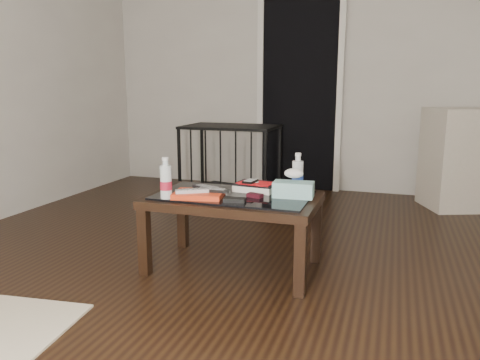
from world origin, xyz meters
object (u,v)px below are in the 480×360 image
(coffee_table, at_px, (233,205))
(textbook, at_px, (256,187))
(water_bottle_right, at_px, (298,173))
(pet_crate, at_px, (231,174))
(water_bottle_left, at_px, (166,178))
(tissue_box, at_px, (293,190))

(coffee_table, height_order, textbook, textbook)
(coffee_table, xyz_separation_m, water_bottle_right, (0.35, 0.19, 0.18))
(pet_crate, height_order, water_bottle_left, pet_crate)
(textbook, bearing_deg, tissue_box, -15.61)
(pet_crate, bearing_deg, textbook, -49.33)
(coffee_table, xyz_separation_m, tissue_box, (0.35, 0.04, 0.11))
(pet_crate, bearing_deg, water_bottle_right, -41.89)
(coffee_table, relative_size, textbook, 4.00)
(pet_crate, relative_size, tissue_box, 4.48)
(water_bottle_left, height_order, tissue_box, water_bottle_left)
(water_bottle_right, distance_m, tissue_box, 0.16)
(water_bottle_left, xyz_separation_m, tissue_box, (0.68, 0.26, -0.07))
(textbook, height_order, water_bottle_right, water_bottle_right)
(water_bottle_left, bearing_deg, tissue_box, 20.55)
(pet_crate, distance_m, textbook, 1.81)
(textbook, distance_m, water_bottle_right, 0.27)
(tissue_box, bearing_deg, textbook, 154.98)
(tissue_box, bearing_deg, pet_crate, 116.42)
(water_bottle_right, bearing_deg, coffee_table, -151.86)
(pet_crate, xyz_separation_m, water_bottle_right, (0.99, -1.59, 0.35))
(textbook, bearing_deg, water_bottle_left, -134.52)
(coffee_table, bearing_deg, textbook, 55.10)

